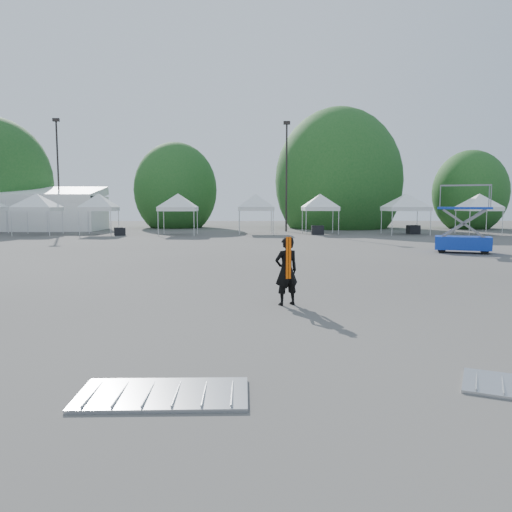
{
  "coord_description": "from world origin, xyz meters",
  "views": [
    {
      "loc": [
        -0.86,
        -13.07,
        2.51
      ],
      "look_at": [
        -0.57,
        -1.52,
        1.3
      ],
      "focal_mm": 35.0,
      "sensor_mm": 36.0,
      "label": 1
    }
  ],
  "objects": [
    {
      "name": "tent_h",
      "position": [
        18.42,
        27.42,
        3.06
      ],
      "size": [
        4.04,
        4.04,
        3.88
      ],
      "color": "silver",
      "rests_on": "ground"
    },
    {
      "name": "crate_mid",
      "position": [
        5.16,
        27.35,
        0.37
      ],
      "size": [
        0.96,
        0.75,
        0.74
      ],
      "primitive_type": "cube",
      "rotation": [
        0.0,
        0.0,
        -0.01
      ],
      "color": "black",
      "rests_on": "ground"
    },
    {
      "name": "light_pole_west",
      "position": [
        -18.0,
        34.0,
        5.77
      ],
      "size": [
        0.6,
        0.25,
        10.3
      ],
      "color": "black",
      "rests_on": "ground"
    },
    {
      "name": "tent_g",
      "position": [
        12.4,
        27.53,
        3.06
      ],
      "size": [
        4.62,
        4.62,
        3.88
      ],
      "color": "silver",
      "rests_on": "ground"
    },
    {
      "name": "light_pole_east",
      "position": [
        3.0,
        32.0,
        5.52
      ],
      "size": [
        0.6,
        0.25,
        9.8
      ],
      "color": "black",
      "rests_on": "ground"
    },
    {
      "name": "ground",
      "position": [
        0.0,
        0.0,
        0.0
      ],
      "size": [
        120.0,
        120.0,
        0.0
      ],
      "primitive_type": "plane",
      "color": "#474442",
      "rests_on": "ground"
    },
    {
      "name": "tree_far_e",
      "position": [
        22.0,
        37.0,
        3.63
      ],
      "size": [
        3.84,
        3.84,
        5.84
      ],
      "color": "#382314",
      "rests_on": "ground"
    },
    {
      "name": "tree_mid_e",
      "position": [
        9.0,
        39.0,
        4.84
      ],
      "size": [
        5.12,
        5.12,
        7.79
      ],
      "color": "#382314",
      "rests_on": "ground"
    },
    {
      "name": "tent_b",
      "position": [
        -17.49,
        27.69,
        3.06
      ],
      "size": [
        4.41,
        4.41,
        3.88
      ],
      "color": "silver",
      "rests_on": "ground"
    },
    {
      "name": "man",
      "position": [
        0.2,
        -0.86,
        0.86
      ],
      "size": [
        0.74,
        0.63,
        1.71
      ],
      "rotation": [
        0.0,
        0.0,
        3.56
      ],
      "color": "black",
      "rests_on": "ground"
    },
    {
      "name": "tent_c",
      "position": [
        -12.52,
        27.61,
        3.06
      ],
      "size": [
        3.79,
        3.79,
        3.88
      ],
      "color": "silver",
      "rests_on": "ground"
    },
    {
      "name": "barrier_left",
      "position": [
        -1.92,
        -6.73,
        0.04
      ],
      "size": [
        2.21,
        1.11,
        0.07
      ],
      "rotation": [
        0.0,
        0.0,
        -0.0
      ],
      "color": "#AAADB2",
      "rests_on": "ground"
    },
    {
      "name": "tent_f",
      "position": [
        5.54,
        28.6,
        3.06
      ],
      "size": [
        4.03,
        4.03,
        3.88
      ],
      "color": "silver",
      "rests_on": "ground"
    },
    {
      "name": "crate_east",
      "position": [
        13.26,
        28.03,
        0.37
      ],
      "size": [
        1.03,
        0.85,
        0.74
      ],
      "primitive_type": "cube",
      "rotation": [
        0.0,
        0.0,
        0.13
      ],
      "color": "black",
      "rests_on": "ground"
    },
    {
      "name": "marquee",
      "position": [
        -22.0,
        35.0,
        1.97
      ],
      "size": [
        15.0,
        6.25,
        4.23
      ],
      "color": "white",
      "rests_on": "ground"
    },
    {
      "name": "scissor_lift",
      "position": [
        10.41,
        12.19,
        1.75
      ],
      "size": [
        2.99,
        2.24,
        3.47
      ],
      "rotation": [
        0.0,
        0.0,
        -0.38
      ],
      "color": "#0C23A4",
      "rests_on": "ground"
    },
    {
      "name": "crate_west",
      "position": [
        -10.68,
        26.69,
        0.32
      ],
      "size": [
        1.0,
        0.89,
        0.64
      ],
      "primitive_type": "cube",
      "rotation": [
        0.0,
        0.0,
        0.36
      ],
      "color": "black",
      "rests_on": "ground"
    },
    {
      "name": "tree_mid_w",
      "position": [
        -8.0,
        40.0,
        3.93
      ],
      "size": [
        4.16,
        4.16,
        6.33
      ],
      "color": "#382314",
      "rests_on": "ground"
    },
    {
      "name": "tent_d",
      "position": [
        -6.11,
        27.31,
        3.06
      ],
      "size": [
        4.23,
        4.23,
        3.88
      ],
      "color": "silver",
      "rests_on": "ground"
    },
    {
      "name": "tent_e",
      "position": [
        0.17,
        28.8,
        3.06
      ],
      "size": [
        4.18,
        4.18,
        3.88
      ],
      "color": "silver",
      "rests_on": "ground"
    }
  ]
}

